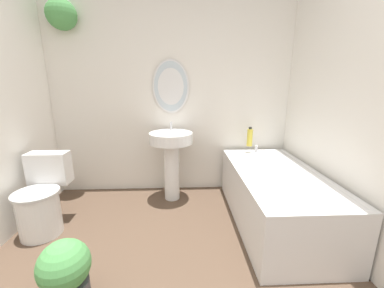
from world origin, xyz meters
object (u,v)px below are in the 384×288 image
shampoo_bottle (250,137)px  potted_plant (66,273)px  bathtub (275,195)px  pedestal_sink (171,153)px  toilet (42,200)px

shampoo_bottle → potted_plant: shampoo_bottle is taller
bathtub → pedestal_sink: bearing=152.5°
pedestal_sink → bathtub: 1.17m
toilet → potted_plant: toilet is taller
bathtub → potted_plant: size_ratio=3.45×
toilet → bathtub: bearing=1.0°
bathtub → potted_plant: bearing=-152.0°
pedestal_sink → shampoo_bottle: 0.93m
shampoo_bottle → potted_plant: size_ratio=0.51×
pedestal_sink → potted_plant: 1.51m
shampoo_bottle → pedestal_sink: bearing=-173.1°
toilet → shampoo_bottle: size_ratio=3.06×
pedestal_sink → bathtub: (1.01, -0.52, -0.29)m
pedestal_sink → shampoo_bottle: size_ratio=3.96×
toilet → potted_plant: bearing=-54.5°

